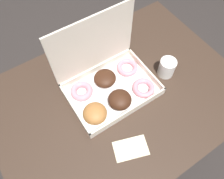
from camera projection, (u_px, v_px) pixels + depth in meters
name	position (u px, v px, depth m)	size (l,w,h in m)	color
ground_plane	(116.00, 143.00, 1.71)	(8.00, 8.00, 0.00)	#2D2826
dining_table	(119.00, 105.00, 1.13)	(1.18, 0.86, 0.77)	#38281E
donut_box	(107.00, 83.00, 1.01)	(0.41, 0.30, 0.35)	white
coffee_mug	(167.00, 67.00, 1.06)	(0.08, 0.08, 0.09)	white
paper_napkin	(131.00, 148.00, 0.91)	(0.16, 0.13, 0.01)	beige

